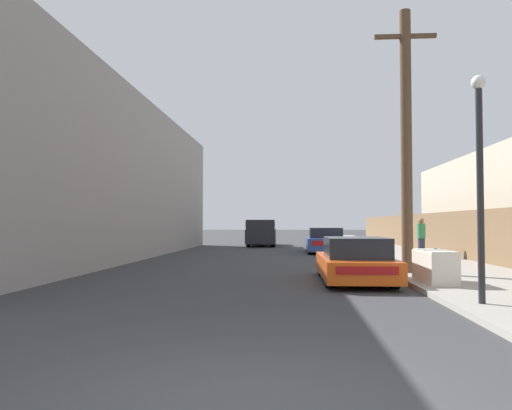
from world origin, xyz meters
The scene contains 10 objects.
sidewalk_curb centered at (5.30, 23.50, 0.06)m, with size 4.20×63.00×0.12m, color #9E998E.
discarded_fridge centered at (3.80, 8.22, 0.51)m, with size 0.72×1.63×0.80m.
parked_sports_car_red centered at (2.00, 9.18, 0.55)m, with size 1.80×4.40×1.18m.
car_parked_mid centered at (2.08, 22.27, 0.62)m, with size 1.94×4.71×1.31m.
pickup_truck centered at (-1.69, 29.32, 0.89)m, with size 2.03×5.36×1.76m.
utility_pole centered at (3.71, 10.66, 4.08)m, with size 1.80×0.32×7.73m.
street_lamp centered at (3.73, 5.05, 2.54)m, with size 0.26×0.26×4.12m.
wooden_fence centered at (7.25, 21.67, 1.09)m, with size 0.08×42.14×1.93m, color brown.
building_left_block centered at (-9.40, 17.14, 3.48)m, with size 7.00×26.90×6.97m, color gray.
pedestrian centered at (5.76, 17.19, 0.96)m, with size 0.34×0.34×1.65m.
Camera 1 is at (0.35, -4.16, 1.56)m, focal length 35.00 mm.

